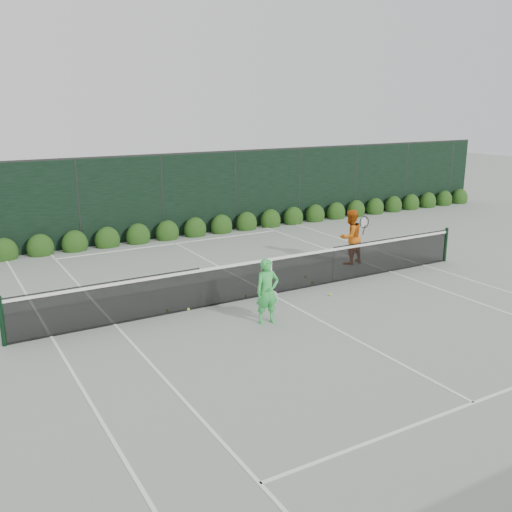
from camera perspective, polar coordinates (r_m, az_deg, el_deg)
ground at (r=14.81m, az=1.48°, el=-3.86°), size 80.00×80.00×0.00m
tennis_net at (r=14.63m, az=1.41°, el=-1.91°), size 12.90×0.10×1.07m
player_woman at (r=12.73m, az=1.14°, el=-3.55°), size 0.64×0.42×1.49m
player_man at (r=17.64m, az=9.42°, el=1.89°), size 0.95×0.74×1.68m
court_lines at (r=14.80m, az=1.48°, el=-3.84°), size 11.03×23.83×0.01m
windscreen_fence at (r=12.24m, az=8.21°, el=-0.68°), size 32.00×21.07×3.06m
hedge_row at (r=20.94m, az=-8.85°, el=2.29°), size 31.66×0.65×0.94m
tennis_balls at (r=14.74m, az=0.56°, el=-3.81°), size 4.45×1.67×0.07m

